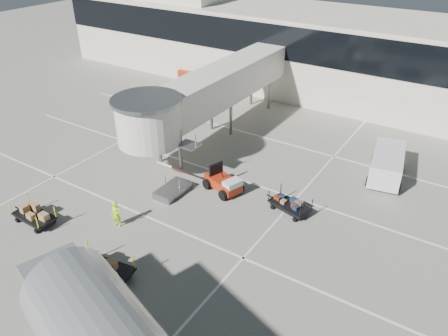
{
  "coord_description": "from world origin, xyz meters",
  "views": [
    {
      "loc": [
        15.08,
        -14.06,
        16.55
      ],
      "look_at": [
        1.54,
        6.9,
        2.0
      ],
      "focal_mm": 35.0,
      "sensor_mm": 36.0,
      "label": 1
    }
  ],
  "objects_px": {
    "box_cart_near": "(104,270)",
    "minivan": "(387,162)",
    "baggage_tug": "(224,183)",
    "ground_worker": "(116,214)",
    "belt_loader": "(193,77)",
    "box_cart_far": "(35,216)",
    "suitcase_cart": "(289,205)"
  },
  "relations": [
    {
      "from": "belt_loader",
      "to": "baggage_tug",
      "type": "bearing_deg",
      "value": -43.01
    },
    {
      "from": "baggage_tug",
      "to": "box_cart_far",
      "type": "xyz_separation_m",
      "value": [
        -7.8,
        -9.29,
        -0.14
      ]
    },
    {
      "from": "ground_worker",
      "to": "belt_loader",
      "type": "bearing_deg",
      "value": 100.02
    },
    {
      "from": "suitcase_cart",
      "to": "minivan",
      "type": "relative_size",
      "value": 0.61
    },
    {
      "from": "suitcase_cart",
      "to": "box_cart_near",
      "type": "distance_m",
      "value": 11.96
    },
    {
      "from": "box_cart_near",
      "to": "minivan",
      "type": "height_order",
      "value": "minivan"
    },
    {
      "from": "baggage_tug",
      "to": "minivan",
      "type": "bearing_deg",
      "value": 60.56
    },
    {
      "from": "suitcase_cart",
      "to": "minivan",
      "type": "xyz_separation_m",
      "value": [
        3.98,
        7.8,
        0.71
      ]
    },
    {
      "from": "ground_worker",
      "to": "box_cart_near",
      "type": "bearing_deg",
      "value": -69.54
    },
    {
      "from": "baggage_tug",
      "to": "box_cart_far",
      "type": "height_order",
      "value": "baggage_tug"
    },
    {
      "from": "box_cart_far",
      "to": "belt_loader",
      "type": "relative_size",
      "value": 0.94
    },
    {
      "from": "box_cart_far",
      "to": "ground_worker",
      "type": "bearing_deg",
      "value": 30.22
    },
    {
      "from": "box_cart_far",
      "to": "ground_worker",
      "type": "distance_m",
      "value": 5.12
    },
    {
      "from": "box_cart_near",
      "to": "belt_loader",
      "type": "bearing_deg",
      "value": 108.66
    },
    {
      "from": "ground_worker",
      "to": "box_cart_far",
      "type": "bearing_deg",
      "value": -167.53
    },
    {
      "from": "box_cart_near",
      "to": "ground_worker",
      "type": "relative_size",
      "value": 2.23
    },
    {
      "from": "box_cart_far",
      "to": "box_cart_near",
      "type": "bearing_deg",
      "value": -7.51
    },
    {
      "from": "baggage_tug",
      "to": "suitcase_cart",
      "type": "xyz_separation_m",
      "value": [
        4.81,
        0.23,
        -0.19
      ]
    },
    {
      "from": "baggage_tug",
      "to": "suitcase_cart",
      "type": "bearing_deg",
      "value": 20.91
    },
    {
      "from": "baggage_tug",
      "to": "box_cart_far",
      "type": "relative_size",
      "value": 0.88
    },
    {
      "from": "belt_loader",
      "to": "box_cart_near",
      "type": "bearing_deg",
      "value": -56.94
    },
    {
      "from": "box_cart_near",
      "to": "minivan",
      "type": "relative_size",
      "value": 0.72
    },
    {
      "from": "baggage_tug",
      "to": "box_cart_near",
      "type": "distance_m",
      "value": 10.44
    },
    {
      "from": "box_cart_far",
      "to": "minivan",
      "type": "height_order",
      "value": "minivan"
    },
    {
      "from": "box_cart_far",
      "to": "suitcase_cart",
      "type": "bearing_deg",
      "value": 38.47
    },
    {
      "from": "suitcase_cart",
      "to": "box_cart_near",
      "type": "bearing_deg",
      "value": -103.2
    },
    {
      "from": "suitcase_cart",
      "to": "minivan",
      "type": "bearing_deg",
      "value": 76.88
    },
    {
      "from": "box_cart_near",
      "to": "minivan",
      "type": "xyz_separation_m",
      "value": [
        9.43,
        18.45,
        0.56
      ]
    },
    {
      "from": "box_cart_near",
      "to": "ground_worker",
      "type": "height_order",
      "value": "ground_worker"
    },
    {
      "from": "baggage_tug",
      "to": "minivan",
      "type": "distance_m",
      "value": 11.92
    },
    {
      "from": "baggage_tug",
      "to": "ground_worker",
      "type": "bearing_deg",
      "value": -97.84
    },
    {
      "from": "baggage_tug",
      "to": "box_cart_far",
      "type": "distance_m",
      "value": 12.13
    }
  ]
}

